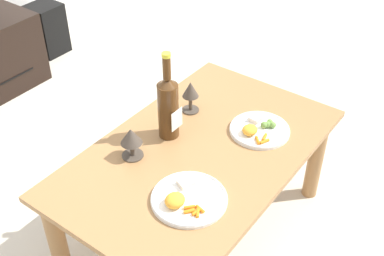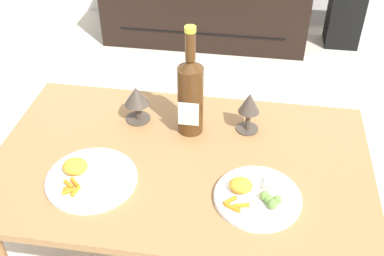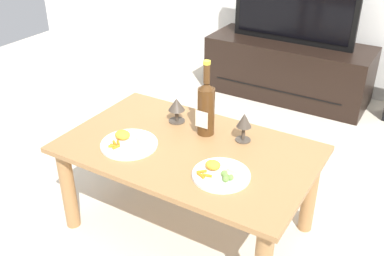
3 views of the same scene
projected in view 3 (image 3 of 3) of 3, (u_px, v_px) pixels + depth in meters
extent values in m
plane|color=beige|center=(188.00, 226.00, 2.30)|extent=(6.40, 6.40, 0.00)
cube|color=#9E7042|center=(188.00, 149.00, 2.07)|extent=(1.16, 0.72, 0.03)
cylinder|color=#9E7042|center=(68.00, 189.00, 2.20)|extent=(0.07, 0.07, 0.45)
cylinder|color=#9E7042|center=(140.00, 137.00, 2.64)|extent=(0.07, 0.07, 0.45)
cylinder|color=#9E7042|center=(310.00, 192.00, 2.18)|extent=(0.07, 0.07, 0.45)
cube|color=black|center=(288.00, 69.00, 3.59)|extent=(1.28, 0.48, 0.45)
cube|color=black|center=(275.00, 90.00, 3.45)|extent=(1.02, 0.01, 0.01)
cube|color=black|center=(295.00, 6.00, 3.35)|extent=(0.96, 0.04, 0.55)
cube|color=black|center=(294.00, 7.00, 3.33)|extent=(0.88, 0.01, 0.47)
cylinder|color=#4C2D14|center=(206.00, 112.00, 2.12)|extent=(0.08, 0.08, 0.24)
cone|color=#4C2D14|center=(206.00, 86.00, 2.06)|extent=(0.08, 0.08, 0.04)
cylinder|color=#4C2D14|center=(207.00, 74.00, 2.03)|extent=(0.03, 0.03, 0.09)
cylinder|color=yellow|center=(207.00, 62.00, 2.00)|extent=(0.03, 0.03, 0.02)
cube|color=silver|center=(202.00, 119.00, 2.10)|extent=(0.07, 0.00, 0.08)
cylinder|color=#473D33|center=(177.00, 121.00, 2.28)|extent=(0.08, 0.08, 0.01)
cylinder|color=#473D33|center=(177.00, 115.00, 2.27)|extent=(0.02, 0.02, 0.06)
cone|color=#473D33|center=(177.00, 104.00, 2.24)|extent=(0.08, 0.08, 0.06)
cylinder|color=#473D33|center=(243.00, 140.00, 2.12)|extent=(0.07, 0.07, 0.01)
cylinder|color=#473D33|center=(243.00, 133.00, 2.10)|extent=(0.02, 0.02, 0.07)
cone|color=#473D33|center=(244.00, 120.00, 2.06)|extent=(0.07, 0.07, 0.07)
cylinder|color=white|center=(129.00, 144.00, 2.07)|extent=(0.27, 0.27, 0.01)
torus|color=white|center=(129.00, 143.00, 2.07)|extent=(0.26, 0.26, 0.01)
ellipsoid|color=orange|center=(122.00, 135.00, 2.10)|extent=(0.07, 0.07, 0.04)
cube|color=beige|center=(143.00, 140.00, 2.08)|extent=(0.07, 0.07, 0.02)
cylinder|color=orange|center=(118.00, 143.00, 2.06)|extent=(0.04, 0.03, 0.01)
cylinder|color=orange|center=(115.00, 143.00, 2.06)|extent=(0.04, 0.03, 0.01)
cylinder|color=orange|center=(114.00, 143.00, 2.06)|extent=(0.04, 0.03, 0.01)
cylinder|color=orange|center=(113.00, 146.00, 2.04)|extent=(0.04, 0.02, 0.01)
cylinder|color=orange|center=(112.00, 146.00, 2.04)|extent=(0.04, 0.03, 0.01)
cylinder|color=orange|center=(116.00, 147.00, 2.03)|extent=(0.02, 0.04, 0.01)
cylinder|color=white|center=(221.00, 175.00, 1.86)|extent=(0.25, 0.25, 0.01)
torus|color=white|center=(221.00, 174.00, 1.85)|extent=(0.24, 0.24, 0.01)
ellipsoid|color=orange|center=(213.00, 165.00, 1.88)|extent=(0.07, 0.06, 0.04)
cube|color=beige|center=(235.00, 170.00, 1.86)|extent=(0.06, 0.05, 0.02)
cylinder|color=orange|center=(202.00, 171.00, 1.86)|extent=(0.04, 0.04, 0.01)
cylinder|color=orange|center=(207.00, 175.00, 1.84)|extent=(0.04, 0.02, 0.01)
cylinder|color=orange|center=(201.00, 175.00, 1.84)|extent=(0.04, 0.03, 0.01)
sphere|color=olive|center=(224.00, 174.00, 1.83)|extent=(0.03, 0.03, 0.03)
sphere|color=olive|center=(231.00, 177.00, 1.81)|extent=(0.03, 0.03, 0.03)
sphere|color=olive|center=(226.00, 179.00, 1.80)|extent=(0.03, 0.03, 0.03)
sphere|color=olive|center=(226.00, 178.00, 1.80)|extent=(0.03, 0.03, 0.03)
sphere|color=olive|center=(226.00, 176.00, 1.82)|extent=(0.03, 0.03, 0.03)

